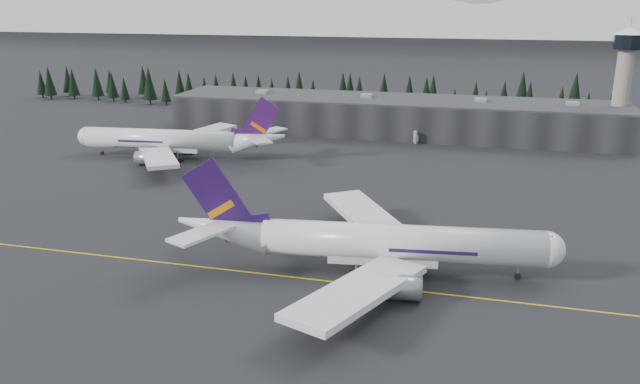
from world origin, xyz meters
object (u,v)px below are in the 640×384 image
(jet_parked, at_px, (178,140))
(gse_vehicle_b, at_px, (416,142))
(control_tower, at_px, (624,73))
(gse_vehicle_a, at_px, (262,142))
(terminal, at_px, (393,116))
(jet_main, at_px, (367,242))

(jet_parked, height_order, gse_vehicle_b, jet_parked)
(control_tower, height_order, gse_vehicle_a, control_tower)
(terminal, distance_m, control_tower, 76.98)
(jet_parked, bearing_deg, control_tower, -162.68)
(terminal, xyz_separation_m, jet_main, (12.84, -121.27, -0.61))
(terminal, height_order, jet_parked, jet_parked)
(terminal, relative_size, gse_vehicle_b, 34.59)
(terminal, height_order, gse_vehicle_b, terminal)
(control_tower, distance_m, jet_parked, 145.74)
(terminal, relative_size, gse_vehicle_a, 30.35)
(gse_vehicle_a, bearing_deg, control_tower, 11.94)
(jet_main, xyz_separation_m, gse_vehicle_a, (-52.94, 92.44, -4.96))
(gse_vehicle_b, bearing_deg, jet_parked, -95.21)
(control_tower, bearing_deg, terminal, -177.71)
(terminal, distance_m, jet_parked, 79.09)
(jet_main, distance_m, gse_vehicle_b, 105.23)
(terminal, xyz_separation_m, gse_vehicle_a, (-40.11, -28.84, -5.57))
(gse_vehicle_a, bearing_deg, jet_parked, -129.33)
(terminal, xyz_separation_m, jet_parked, (-58.05, -53.71, -0.81))
(jet_parked, distance_m, gse_vehicle_b, 77.97)
(terminal, bearing_deg, gse_vehicle_a, -144.28)
(jet_parked, bearing_deg, gse_vehicle_a, -131.57)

